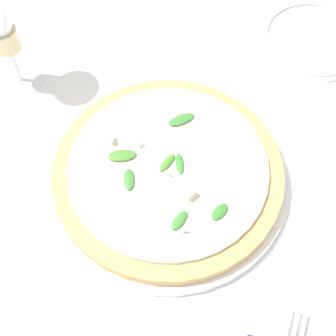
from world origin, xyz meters
TOP-DOWN VIEW (x-y plane):
  - ground_plane at (0.00, 0.00)m, footprint 6.00×6.00m
  - pizza_arugula_main at (0.01, -0.02)m, footprint 0.34×0.34m
  - wine_glass at (0.11, 0.27)m, footprint 0.08×0.08m
  - side_plate_white at (0.35, -0.18)m, footprint 0.19×0.19m

SIDE VIEW (x-z plane):
  - ground_plane at x=0.00m, z-range 0.00..0.00m
  - side_plate_white at x=0.35m, z-range 0.00..0.02m
  - pizza_arugula_main at x=0.01m, z-range -0.01..0.04m
  - wine_glass at x=0.11m, z-range 0.03..0.19m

